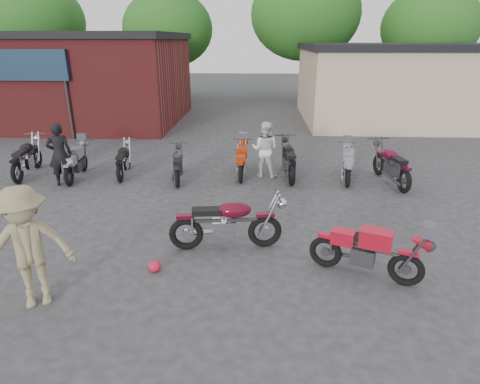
{
  "coord_description": "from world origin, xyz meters",
  "views": [
    {
      "loc": [
        1.15,
        -6.4,
        3.98
      ],
      "look_at": [
        0.76,
        1.62,
        0.9
      ],
      "focal_mm": 30.0,
      "sensor_mm": 36.0,
      "label": 1
    }
  ],
  "objects_px": {
    "person_light": "(265,149)",
    "row_bike_6": "(347,162)",
    "row_bike_0": "(26,156)",
    "row_bike_4": "(242,159)",
    "helmet": "(155,266)",
    "person_dark": "(60,154)",
    "sportbike": "(368,248)",
    "row_bike_3": "(178,163)",
    "person_tan": "(28,248)",
    "row_bike_5": "(289,157)",
    "row_bike_7": "(391,162)",
    "row_bike_2": "(123,158)",
    "vintage_motorcycle": "(228,220)",
    "row_bike_1": "(76,161)"
  },
  "relations": [
    {
      "from": "person_light",
      "to": "row_bike_6",
      "type": "distance_m",
      "value": 2.49
    },
    {
      "from": "row_bike_0",
      "to": "row_bike_4",
      "type": "height_order",
      "value": "row_bike_0"
    },
    {
      "from": "helmet",
      "to": "row_bike_0",
      "type": "relative_size",
      "value": 0.11
    },
    {
      "from": "person_dark",
      "to": "person_light",
      "type": "distance_m",
      "value": 5.93
    },
    {
      "from": "sportbike",
      "to": "row_bike_0",
      "type": "distance_m",
      "value": 10.5
    },
    {
      "from": "person_dark",
      "to": "row_bike_3",
      "type": "distance_m",
      "value": 3.34
    },
    {
      "from": "person_tan",
      "to": "person_dark",
      "type": "bearing_deg",
      "value": 85.44
    },
    {
      "from": "row_bike_5",
      "to": "row_bike_7",
      "type": "xyz_separation_m",
      "value": [
        2.94,
        -0.43,
        0.01
      ]
    },
    {
      "from": "sportbike",
      "to": "person_dark",
      "type": "xyz_separation_m",
      "value": [
        -7.6,
        4.48,
        0.35
      ]
    },
    {
      "from": "row_bike_3",
      "to": "row_bike_7",
      "type": "bearing_deg",
      "value": -98.26
    },
    {
      "from": "person_dark",
      "to": "row_bike_2",
      "type": "relative_size",
      "value": 0.99
    },
    {
      "from": "person_dark",
      "to": "row_bike_5",
      "type": "xyz_separation_m",
      "value": [
        6.57,
        1.04,
        -0.3
      ]
    },
    {
      "from": "vintage_motorcycle",
      "to": "person_dark",
      "type": "bearing_deg",
      "value": 137.92
    },
    {
      "from": "row_bike_0",
      "to": "row_bike_7",
      "type": "relative_size",
      "value": 0.99
    },
    {
      "from": "person_dark",
      "to": "person_tan",
      "type": "xyz_separation_m",
      "value": [
        2.17,
        -5.52,
        0.09
      ]
    },
    {
      "from": "vintage_motorcycle",
      "to": "sportbike",
      "type": "distance_m",
      "value": 2.69
    },
    {
      "from": "helmet",
      "to": "row_bike_3",
      "type": "height_order",
      "value": "row_bike_3"
    },
    {
      "from": "row_bike_2",
      "to": "row_bike_6",
      "type": "relative_size",
      "value": 1.0
    },
    {
      "from": "row_bike_2",
      "to": "row_bike_3",
      "type": "relative_size",
      "value": 1.02
    },
    {
      "from": "helmet",
      "to": "row_bike_7",
      "type": "distance_m",
      "value": 7.69
    },
    {
      "from": "sportbike",
      "to": "person_tan",
      "type": "distance_m",
      "value": 5.55
    },
    {
      "from": "vintage_motorcycle",
      "to": "row_bike_7",
      "type": "distance_m",
      "value": 6.09
    },
    {
      "from": "person_dark",
      "to": "row_bike_6",
      "type": "xyz_separation_m",
      "value": [
        8.3,
        0.85,
        -0.37
      ]
    },
    {
      "from": "person_light",
      "to": "row_bike_1",
      "type": "height_order",
      "value": "person_light"
    },
    {
      "from": "person_tan",
      "to": "row_bike_3",
      "type": "height_order",
      "value": "person_tan"
    },
    {
      "from": "person_dark",
      "to": "row_bike_4",
      "type": "relative_size",
      "value": 0.98
    },
    {
      "from": "person_tan",
      "to": "row_bike_6",
      "type": "distance_m",
      "value": 8.86
    },
    {
      "from": "person_light",
      "to": "person_dark",
      "type": "bearing_deg",
      "value": 24.61
    },
    {
      "from": "row_bike_0",
      "to": "row_bike_6",
      "type": "distance_m",
      "value": 9.79
    },
    {
      "from": "sportbike",
      "to": "person_dark",
      "type": "bearing_deg",
      "value": 172.8
    },
    {
      "from": "person_light",
      "to": "row_bike_4",
      "type": "height_order",
      "value": "person_light"
    },
    {
      "from": "sportbike",
      "to": "row_bike_4",
      "type": "bearing_deg",
      "value": 137.13
    },
    {
      "from": "vintage_motorcycle",
      "to": "row_bike_3",
      "type": "relative_size",
      "value": 1.2
    },
    {
      "from": "person_dark",
      "to": "row_bike_3",
      "type": "bearing_deg",
      "value": 164.39
    },
    {
      "from": "vintage_motorcycle",
      "to": "person_tan",
      "type": "height_order",
      "value": "person_tan"
    },
    {
      "from": "vintage_motorcycle",
      "to": "row_bike_5",
      "type": "height_order",
      "value": "vintage_motorcycle"
    },
    {
      "from": "person_light",
      "to": "row_bike_3",
      "type": "bearing_deg",
      "value": 24.44
    },
    {
      "from": "person_tan",
      "to": "row_bike_3",
      "type": "bearing_deg",
      "value": 53.86
    },
    {
      "from": "row_bike_2",
      "to": "row_bike_3",
      "type": "bearing_deg",
      "value": -109.9
    },
    {
      "from": "row_bike_0",
      "to": "row_bike_4",
      "type": "bearing_deg",
      "value": -96.27
    },
    {
      "from": "row_bike_0",
      "to": "helmet",
      "type": "bearing_deg",
      "value": -143.8
    },
    {
      "from": "sportbike",
      "to": "row_bike_4",
      "type": "xyz_separation_m",
      "value": [
        -2.45,
        5.55,
        -0.02
      ]
    },
    {
      "from": "row_bike_3",
      "to": "person_tan",
      "type": "bearing_deg",
      "value": 161.35
    },
    {
      "from": "row_bike_6",
      "to": "row_bike_7",
      "type": "xyz_separation_m",
      "value": [
        1.21,
        -0.24,
        0.09
      ]
    },
    {
      "from": "row_bike_2",
      "to": "row_bike_7",
      "type": "relative_size",
      "value": 0.86
    },
    {
      "from": "helmet",
      "to": "person_dark",
      "type": "distance_m",
      "value": 5.95
    },
    {
      "from": "person_dark",
      "to": "helmet",
      "type": "bearing_deg",
      "value": 104.4
    },
    {
      "from": "row_bike_1",
      "to": "row_bike_5",
      "type": "bearing_deg",
      "value": -92.4
    },
    {
      "from": "row_bike_0",
      "to": "row_bike_5",
      "type": "height_order",
      "value": "row_bike_0"
    },
    {
      "from": "vintage_motorcycle",
      "to": "row_bike_6",
      "type": "relative_size",
      "value": 1.18
    }
  ]
}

